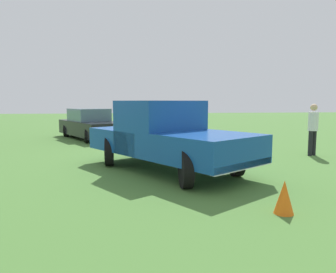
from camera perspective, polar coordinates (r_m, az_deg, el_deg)
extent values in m
plane|color=#477533|center=(9.19, -1.91, -5.10)|extent=(80.00, 80.00, 0.00)
cylinder|color=black|center=(7.97, 12.06, -3.97)|extent=(0.83, 0.22, 0.83)
cylinder|color=black|center=(6.72, 3.22, -5.76)|extent=(0.83, 0.22, 0.83)
cylinder|color=black|center=(10.13, -2.13, -1.66)|extent=(0.83, 0.22, 0.83)
cylinder|color=black|center=(9.18, -10.44, -2.59)|extent=(0.83, 0.22, 0.83)
cube|color=#144799|center=(7.33, 7.49, -2.08)|extent=(2.73, 2.74, 0.64)
cube|color=#144799|center=(8.55, -1.28, 1.72)|extent=(2.40, 2.53, 1.40)
cube|color=slate|center=(8.52, -1.29, 4.67)|extent=(2.12, 2.27, 0.48)
cube|color=#144799|center=(9.35, -5.08, -0.36)|extent=(3.05, 2.96, 0.60)
cube|color=silver|center=(6.81, 13.23, -5.06)|extent=(1.16, 1.67, 0.16)
cylinder|color=black|center=(14.99, -8.86, 0.48)|extent=(0.63, 0.20, 0.63)
cylinder|color=black|center=(14.41, -14.13, 0.13)|extent=(0.63, 0.20, 0.63)
cylinder|color=black|center=(17.72, -13.16, 1.28)|extent=(0.63, 0.20, 0.63)
cylinder|color=black|center=(17.23, -17.72, 1.00)|extent=(0.63, 0.20, 0.63)
cube|color=black|center=(16.05, -13.62, 1.49)|extent=(4.83, 3.66, 0.68)
cube|color=slate|center=(16.22, -13.97, 3.79)|extent=(2.48, 2.29, 0.60)
cylinder|color=black|center=(11.68, 24.07, -1.12)|extent=(0.14, 0.14, 0.84)
cylinder|color=black|center=(11.85, 24.60, -1.05)|extent=(0.14, 0.14, 0.84)
cylinder|color=silver|center=(11.70, 24.50, 2.47)|extent=(0.43, 0.43, 0.63)
sphere|color=#D8AD84|center=(11.68, 24.61, 4.75)|extent=(0.23, 0.23, 0.23)
cone|color=orange|center=(5.58, 20.03, -10.14)|extent=(0.32, 0.32, 0.55)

